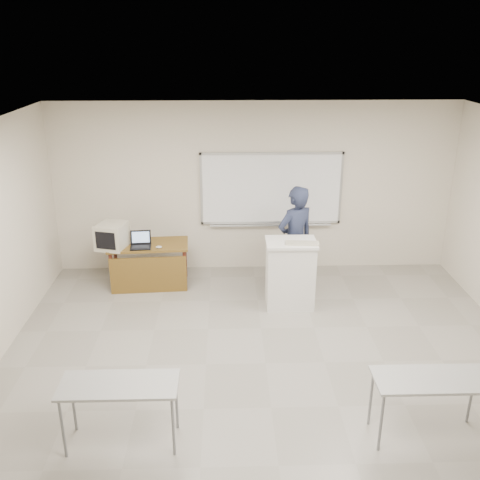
{
  "coord_description": "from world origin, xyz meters",
  "views": [
    {
      "loc": [
        -0.5,
        -5.03,
        4.02
      ],
      "look_at": [
        -0.3,
        2.2,
        1.23
      ],
      "focal_mm": 40.0,
      "sensor_mm": 36.0,
      "label": 1
    }
  ],
  "objects_px": {
    "podium": "(290,273)",
    "mouse": "(159,247)",
    "laptop": "(141,243)",
    "whiteboard": "(271,190)",
    "crt_monitor": "(113,236)",
    "presenter": "(295,241)",
    "keyboard": "(302,243)",
    "instructor_desk": "(148,259)"
  },
  "relations": [
    {
      "from": "podium",
      "to": "mouse",
      "type": "height_order",
      "value": "podium"
    },
    {
      "from": "podium",
      "to": "laptop",
      "type": "xyz_separation_m",
      "value": [
        -2.39,
        0.68,
        0.26
      ]
    },
    {
      "from": "whiteboard",
      "to": "laptop",
      "type": "distance_m",
      "value": 2.43
    },
    {
      "from": "whiteboard",
      "to": "laptop",
      "type": "bearing_deg",
      "value": -160.22
    },
    {
      "from": "podium",
      "to": "crt_monitor",
      "type": "relative_size",
      "value": 2.2
    },
    {
      "from": "podium",
      "to": "presenter",
      "type": "relative_size",
      "value": 0.59
    },
    {
      "from": "mouse",
      "to": "keyboard",
      "type": "distance_m",
      "value": 2.38
    },
    {
      "from": "whiteboard",
      "to": "mouse",
      "type": "relative_size",
      "value": 23.97
    },
    {
      "from": "instructor_desk",
      "to": "crt_monitor",
      "type": "distance_m",
      "value": 0.7
    },
    {
      "from": "crt_monitor",
      "to": "keyboard",
      "type": "height_order",
      "value": "crt_monitor"
    },
    {
      "from": "instructor_desk",
      "to": "keyboard",
      "type": "bearing_deg",
      "value": -21.98
    },
    {
      "from": "laptop",
      "to": "presenter",
      "type": "distance_m",
      "value": 2.52
    },
    {
      "from": "crt_monitor",
      "to": "keyboard",
      "type": "distance_m",
      "value": 3.1
    },
    {
      "from": "whiteboard",
      "to": "instructor_desk",
      "type": "relative_size",
      "value": 1.89
    },
    {
      "from": "instructor_desk",
      "to": "mouse",
      "type": "distance_m",
      "value": 0.33
    },
    {
      "from": "whiteboard",
      "to": "laptop",
      "type": "xyz_separation_m",
      "value": [
        -2.2,
        -0.79,
        -0.67
      ]
    },
    {
      "from": "instructor_desk",
      "to": "mouse",
      "type": "height_order",
      "value": "mouse"
    },
    {
      "from": "crt_monitor",
      "to": "mouse",
      "type": "distance_m",
      "value": 0.77
    },
    {
      "from": "whiteboard",
      "to": "mouse",
      "type": "xyz_separation_m",
      "value": [
        -1.9,
        -0.87,
        -0.71
      ]
    },
    {
      "from": "laptop",
      "to": "keyboard",
      "type": "relative_size",
      "value": 0.67
    },
    {
      "from": "keyboard",
      "to": "crt_monitor",
      "type": "bearing_deg",
      "value": 170.22
    },
    {
      "from": "instructor_desk",
      "to": "presenter",
      "type": "distance_m",
      "value": 2.45
    },
    {
      "from": "instructor_desk",
      "to": "whiteboard",
      "type": "bearing_deg",
      "value": 16.7
    },
    {
      "from": "keyboard",
      "to": "presenter",
      "type": "distance_m",
      "value": 0.61
    },
    {
      "from": "crt_monitor",
      "to": "instructor_desk",
      "type": "bearing_deg",
      "value": 17.04
    },
    {
      "from": "instructor_desk",
      "to": "keyboard",
      "type": "height_order",
      "value": "keyboard"
    },
    {
      "from": "presenter",
      "to": "crt_monitor",
      "type": "bearing_deg",
      "value": -33.57
    },
    {
      "from": "podium",
      "to": "laptop",
      "type": "relative_size",
      "value": 3.25
    },
    {
      "from": "podium",
      "to": "laptop",
      "type": "height_order",
      "value": "podium"
    },
    {
      "from": "instructor_desk",
      "to": "presenter",
      "type": "height_order",
      "value": "presenter"
    },
    {
      "from": "mouse",
      "to": "presenter",
      "type": "distance_m",
      "value": 2.22
    },
    {
      "from": "keyboard",
      "to": "presenter",
      "type": "height_order",
      "value": "presenter"
    },
    {
      "from": "mouse",
      "to": "presenter",
      "type": "bearing_deg",
      "value": -26.81
    },
    {
      "from": "instructor_desk",
      "to": "keyboard",
      "type": "relative_size",
      "value": 2.63
    },
    {
      "from": "instructor_desk",
      "to": "mouse",
      "type": "xyz_separation_m",
      "value": [
        0.2,
        -0.09,
        0.24
      ]
    },
    {
      "from": "crt_monitor",
      "to": "presenter",
      "type": "height_order",
      "value": "presenter"
    },
    {
      "from": "instructor_desk",
      "to": "presenter",
      "type": "relative_size",
      "value": 0.72
    },
    {
      "from": "podium",
      "to": "whiteboard",
      "type": "bearing_deg",
      "value": 97.66
    },
    {
      "from": "keyboard",
      "to": "laptop",
      "type": "bearing_deg",
      "value": 167.71
    },
    {
      "from": "whiteboard",
      "to": "mouse",
      "type": "distance_m",
      "value": 2.21
    },
    {
      "from": "podium",
      "to": "mouse",
      "type": "xyz_separation_m",
      "value": [
        -2.09,
        0.6,
        0.23
      ]
    },
    {
      "from": "keyboard",
      "to": "podium",
      "type": "bearing_deg",
      "value": 146.45
    }
  ]
}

